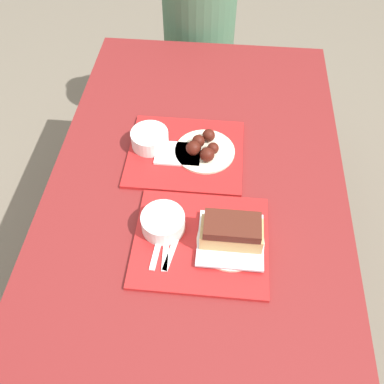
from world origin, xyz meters
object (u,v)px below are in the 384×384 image
bowl_coleslaw_near (163,222)px  brisket_sandwich_plate (231,234)px  tray_far (186,153)px  bowl_coleslaw_far (150,138)px  tray_near (201,241)px  person_seated_across (199,11)px  wings_plate_far (204,148)px

bowl_coleslaw_near → brisket_sandwich_plate: (0.19, -0.03, 0.01)m
tray_far → bowl_coleslaw_far: bowl_coleslaw_far is taller
tray_near → brisket_sandwich_plate: 0.10m
tray_near → bowl_coleslaw_far: size_ratio=3.04×
person_seated_across → tray_far: bearing=-88.2°
bowl_coleslaw_near → brisket_sandwich_plate: brisket_sandwich_plate is taller
wings_plate_far → brisket_sandwich_plate: bearing=-73.4°
tray_near → wings_plate_far: (-0.02, 0.35, 0.03)m
bowl_coleslaw_far → wings_plate_far: (0.18, -0.02, -0.01)m
bowl_coleslaw_near → person_seated_across: bearing=89.8°
bowl_coleslaw_near → person_seated_across: person_seated_across is taller
tray_near → tray_far: (-0.08, 0.34, 0.00)m
tray_far → bowl_coleslaw_near: bowl_coleslaw_near is taller
bowl_coleslaw_near → wings_plate_far: size_ratio=0.63×
tray_near → brisket_sandwich_plate: brisket_sandwich_plate is taller
tray_far → bowl_coleslaw_far: (-0.12, 0.02, 0.04)m
bowl_coleslaw_far → tray_far: bearing=-11.5°
tray_near → bowl_coleslaw_near: bearing=163.7°
tray_far → bowl_coleslaw_near: 0.31m
tray_far → person_seated_across: bearing=91.8°
tray_near → brisket_sandwich_plate: size_ratio=1.99×
bowl_coleslaw_far → brisket_sandwich_plate: bearing=-51.9°
wings_plate_far → person_seated_across: 0.89m
brisket_sandwich_plate → wings_plate_far: bearing=106.6°
tray_far → bowl_coleslaw_far: size_ratio=3.04×
wings_plate_far → person_seated_across: bearing=95.7°
brisket_sandwich_plate → person_seated_across: 1.25m
wings_plate_far → tray_near: bearing=-86.9°
brisket_sandwich_plate → tray_near: bearing=-178.8°
tray_far → tray_near: bearing=-76.9°
bowl_coleslaw_far → person_seated_across: 0.87m
tray_far → wings_plate_far: bearing=4.7°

